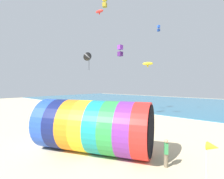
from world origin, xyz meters
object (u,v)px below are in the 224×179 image
kite_yellow_box (105,2)px  kite_red_parafoil (99,11)px  bystander_mid_beach (105,110)px  kite_handler (166,153)px  kite_black_delta (89,58)px  kite_blue_box (159,28)px  kite_yellow_parafoil (148,64)px  beach_flag (212,149)px  giant_inflatable_tube (94,126)px  bystander_near_water (103,109)px  kite_purple_box (120,51)px  bystander_far_left (96,110)px

kite_yellow_box → kite_red_parafoil: size_ratio=1.18×
bystander_mid_beach → kite_handler: bearing=-32.9°
kite_black_delta → kite_blue_box: (-0.62, 15.12, 6.52)m
kite_red_parafoil → kite_yellow_box: bearing=103.3°
kite_red_parafoil → kite_black_delta: bearing=-49.9°
kite_handler → kite_yellow_box: size_ratio=0.98×
kite_black_delta → kite_blue_box: 16.48m
bystander_mid_beach → kite_yellow_parafoil: bearing=39.8°
kite_red_parafoil → kite_blue_box: (5.19, 8.21, -1.64)m
kite_yellow_box → beach_flag: 25.90m
giant_inflatable_tube → kite_yellow_box: size_ratio=5.36×
kite_yellow_box → kite_blue_box: (5.53, 6.79, -3.62)m
giant_inflatable_tube → kite_black_delta: 7.17m
bystander_near_water → kite_handler: bearing=-33.2°
kite_yellow_box → kite_black_delta: bearing=-53.5°
kite_yellow_box → kite_purple_box: bearing=0.0°
giant_inflatable_tube → kite_red_parafoil: (-9.46, 9.56, 13.73)m
kite_black_delta → kite_yellow_parafoil: kite_yellow_parafoil is taller
kite_blue_box → bystander_far_left: bearing=-129.4°
kite_black_delta → bystander_mid_beach: size_ratio=0.95×
kite_blue_box → bystander_near_water: 15.90m
kite_handler → kite_red_parafoil: bearing=150.1°
kite_handler → bystander_near_water: bystander_near_water is taller
kite_handler → kite_yellow_box: 24.30m
bystander_far_left → beach_flag: size_ratio=0.64×
kite_handler → kite_purple_box: size_ratio=0.97×
kite_black_delta → bystander_near_water: kite_black_delta is taller
kite_red_parafoil → bystander_far_left: bearing=159.6°
kite_yellow_parafoil → bystander_mid_beach: 9.43m
kite_red_parafoil → kite_yellow_parafoil: size_ratio=0.88×
kite_red_parafoil → kite_purple_box: size_ratio=0.85×
giant_inflatable_tube → kite_blue_box: (-4.27, 17.78, 12.09)m
bystander_near_water → bystander_mid_beach: 2.47m
kite_yellow_box → beach_flag: size_ratio=0.67×
bystander_far_left → beach_flag: (18.32, -10.45, 1.41)m
kite_blue_box → bystander_far_left: (-6.38, -7.77, -13.12)m
kite_handler → bystander_far_left: bearing=150.7°
bystander_far_left → beach_flag: beach_flag is taller
kite_purple_box → bystander_near_water: size_ratio=0.96×
bystander_mid_beach → beach_flag: 19.91m
giant_inflatable_tube → beach_flag: (7.67, -0.44, 0.38)m
kite_blue_box → kite_purple_box: (-2.40, -6.79, -4.25)m
kite_black_delta → kite_blue_box: size_ratio=1.68×
giant_inflatable_tube → kite_black_delta: size_ratio=5.23×
kite_purple_box → bystander_mid_beach: kite_purple_box is taller
bystander_far_left → kite_blue_box: bearing=50.6°
kite_purple_box → beach_flag: (14.35, -11.43, -7.47)m
beach_flag → kite_red_parafoil: bearing=149.7°
giant_inflatable_tube → beach_flag: size_ratio=3.57×
kite_handler → kite_purple_box: bearing=140.1°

